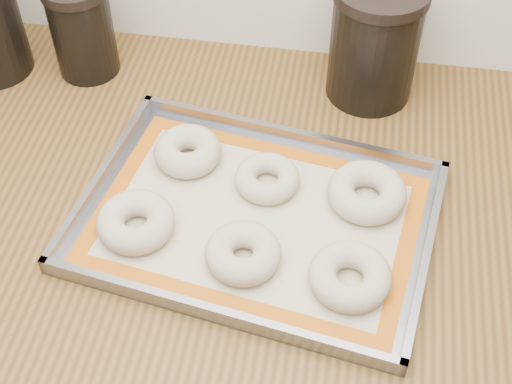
% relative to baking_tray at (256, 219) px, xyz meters
% --- Properties ---
extents(cabinet, '(3.00, 0.65, 0.86)m').
position_rel_baking_tray_xyz_m(cabinet, '(-0.12, 0.06, -0.48)').
color(cabinet, slate).
rests_on(cabinet, floor).
extents(countertop, '(3.06, 0.68, 0.04)m').
position_rel_baking_tray_xyz_m(countertop, '(-0.12, 0.06, -0.03)').
color(countertop, brown).
rests_on(countertop, cabinet).
extents(baking_tray, '(0.51, 0.40, 0.03)m').
position_rel_baking_tray_xyz_m(baking_tray, '(0.00, 0.00, 0.00)').
color(baking_tray, gray).
rests_on(baking_tray, countertop).
extents(baking_mat, '(0.46, 0.35, 0.00)m').
position_rel_baking_tray_xyz_m(baking_mat, '(0.00, 0.00, -0.00)').
color(baking_mat, '#C6B793').
rests_on(baking_mat, baking_tray).
extents(bagel_front_left, '(0.12, 0.12, 0.04)m').
position_rel_baking_tray_xyz_m(bagel_front_left, '(-0.15, -0.04, 0.02)').
color(bagel_front_left, '#BEAD93').
rests_on(bagel_front_left, baking_mat).
extents(bagel_front_mid, '(0.10, 0.10, 0.04)m').
position_rel_baking_tray_xyz_m(bagel_front_mid, '(-0.00, -0.07, 0.02)').
color(bagel_front_mid, '#BEAD93').
rests_on(bagel_front_mid, baking_mat).
extents(bagel_front_right, '(0.14, 0.14, 0.03)m').
position_rel_baking_tray_xyz_m(bagel_front_right, '(0.13, -0.08, 0.02)').
color(bagel_front_right, '#BEAD93').
rests_on(bagel_front_right, baking_mat).
extents(bagel_back_left, '(0.13, 0.13, 0.04)m').
position_rel_baking_tray_xyz_m(bagel_back_left, '(-0.11, 0.09, 0.02)').
color(bagel_back_left, '#BEAD93').
rests_on(bagel_back_left, baking_mat).
extents(bagel_back_mid, '(0.11, 0.11, 0.03)m').
position_rel_baking_tray_xyz_m(bagel_back_mid, '(0.01, 0.06, 0.01)').
color(bagel_back_mid, '#BEAD93').
rests_on(bagel_back_mid, baking_mat).
extents(bagel_back_right, '(0.12, 0.12, 0.04)m').
position_rel_baking_tray_xyz_m(bagel_back_right, '(0.14, 0.06, 0.02)').
color(bagel_back_right, '#BEAD93').
rests_on(bagel_back_right, baking_mat).
extents(canister_mid, '(0.10, 0.10, 0.16)m').
position_rel_baking_tray_xyz_m(canister_mid, '(-0.32, 0.28, 0.07)').
color(canister_mid, black).
rests_on(canister_mid, countertop).
extents(canister_right, '(0.14, 0.14, 0.19)m').
position_rel_baking_tray_xyz_m(canister_right, '(0.13, 0.30, 0.09)').
color(canister_right, black).
rests_on(canister_right, countertop).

